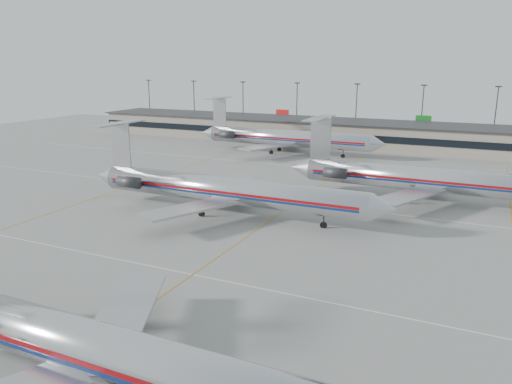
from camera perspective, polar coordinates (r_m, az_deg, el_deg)
The scene contains 8 objects.
ground at distance 44.71m, azimuth -14.27°, elevation -13.86°, with size 260.00×260.00×0.00m, color gray.
apron_markings at distance 51.94m, azimuth -7.25°, elevation -9.33°, with size 160.00×0.15×0.02m, color silver.
terminal at distance 131.67m, azimuth 13.60°, elevation 6.41°, with size 162.00×17.00×6.25m.
light_mast_row at distance 144.77m, azimuth 14.88°, elevation 9.20°, with size 163.60×0.40×15.28m.
jet_foreground at distance 36.03m, azimuth -20.24°, elevation -15.71°, with size 43.81×25.80×11.47m.
jet_second_row at distance 70.67m, azimuth -3.90°, elevation 0.30°, with size 47.01×27.68×12.30m.
jet_third_row at distance 81.08m, azimuth 18.63°, elevation 1.45°, with size 45.49×27.98×12.44m.
jet_back_row at distance 119.14m, azimuth 3.17°, elevation 6.23°, with size 46.69×28.72×12.77m.
Camera 1 is at (25.79, -29.92, 20.96)m, focal length 35.00 mm.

